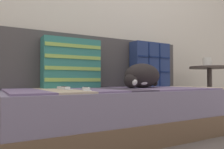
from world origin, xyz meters
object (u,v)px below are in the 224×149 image
at_px(game_remote_near, 64,88).
at_px(game_remote_far, 86,89).
at_px(couch, 123,110).
at_px(coffee_mug, 207,62).
at_px(sleeping_cat, 142,76).
at_px(throw_pillow_quilted, 150,65).
at_px(throw_pillow_striped, 71,63).
at_px(end_table, 210,83).

xyz_separation_m(game_remote_near, game_remote_far, (0.07, -0.20, -0.00)).
height_order(couch, coffee_mug, coffee_mug).
xyz_separation_m(sleeping_cat, game_remote_far, (-0.55, -0.19, -0.08)).
bearing_deg(throw_pillow_quilted, throw_pillow_striped, -179.96).
xyz_separation_m(throw_pillow_quilted, throw_pillow_striped, (-0.80, -0.00, -0.02)).
relative_size(throw_pillow_striped, sleeping_cat, 1.08).
relative_size(sleeping_cat, coffee_mug, 4.19).
relative_size(throw_pillow_striped, game_remote_far, 2.42).
bearing_deg(throw_pillow_striped, sleeping_cat, -30.99).
bearing_deg(throw_pillow_quilted, game_remote_near, -163.73).
height_order(throw_pillow_quilted, game_remote_far, throw_pillow_quilted).
bearing_deg(coffee_mug, throw_pillow_striped, 176.58).
relative_size(couch, game_remote_near, 9.33).
height_order(throw_pillow_striped, game_remote_far, throw_pillow_striped).
bearing_deg(end_table, couch, -175.62).
height_order(couch, throw_pillow_quilted, throw_pillow_quilted).
xyz_separation_m(sleeping_cat, end_table, (1.01, 0.14, -0.06)).
xyz_separation_m(couch, game_remote_near, (-0.47, -0.04, 0.18)).
xyz_separation_m(throw_pillow_quilted, game_remote_far, (-0.87, -0.47, -0.20)).
distance_m(couch, end_table, 1.18).
bearing_deg(coffee_mug, sleeping_cat, -169.43).
bearing_deg(coffee_mug, game_remote_far, -166.57).
distance_m(couch, throw_pillow_striped, 0.55).
xyz_separation_m(game_remote_far, end_table, (1.56, 0.32, 0.03)).
height_order(throw_pillow_striped, game_remote_near, throw_pillow_striped).
distance_m(sleeping_cat, end_table, 1.02).
distance_m(throw_pillow_striped, sleeping_cat, 0.57).
relative_size(throw_pillow_striped, end_table, 0.83).
bearing_deg(game_remote_far, throw_pillow_quilted, 28.51).
height_order(sleeping_cat, game_remote_near, sleeping_cat).
bearing_deg(throw_pillow_quilted, game_remote_far, -151.49).
relative_size(game_remote_near, game_remote_far, 1.00).
bearing_deg(sleeping_cat, game_remote_far, -161.35).
distance_m(throw_pillow_striped, game_remote_near, 0.36).
height_order(game_remote_near, game_remote_far, same).
bearing_deg(couch, game_remote_far, -149.73).
height_order(throw_pillow_striped, sleeping_cat, throw_pillow_striped).
relative_size(couch, sleeping_cat, 4.13).
bearing_deg(game_remote_far, sleeping_cat, 18.65).
height_order(sleeping_cat, coffee_mug, coffee_mug).
height_order(couch, throw_pillow_striped, throw_pillow_striped).
relative_size(game_remote_near, coffee_mug, 1.85).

